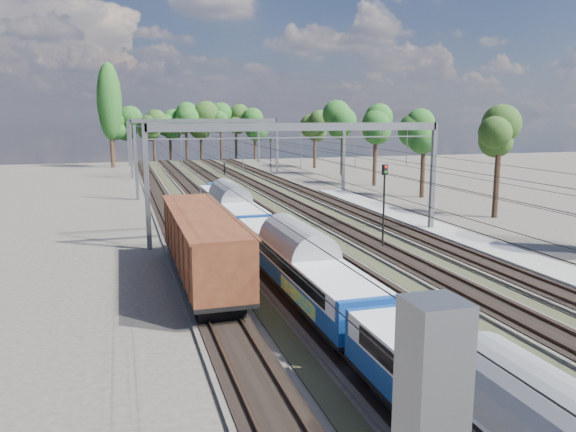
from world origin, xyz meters
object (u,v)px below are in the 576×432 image
object	(u,v)px
worker	(225,169)
signal_far	(271,150)
emu_train	(300,257)
freight_boxcar	(202,242)
signal_near	(384,196)

from	to	relation	value
worker	signal_far	bearing A→B (deg)	-76.72
worker	signal_far	size ratio (longest dim) A/B	0.35
emu_train	freight_boxcar	distance (m)	6.22
freight_boxcar	signal_far	world-z (taller)	signal_far
worker	signal_far	world-z (taller)	signal_far
signal_near	signal_far	bearing A→B (deg)	65.51
worker	signal_far	distance (m)	10.30
emu_train	signal_near	bearing A→B (deg)	44.25
freight_boxcar	signal_far	size ratio (longest dim) A/B	2.66
freight_boxcar	worker	distance (m)	59.54
signal_far	signal_near	bearing A→B (deg)	-100.03
emu_train	worker	xyz separation A→B (m)	(7.46, 62.60, -1.28)
worker	emu_train	bearing A→B (deg)	159.96
emu_train	freight_boxcar	world-z (taller)	freight_boxcar
signal_near	emu_train	bearing A→B (deg)	-153.26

